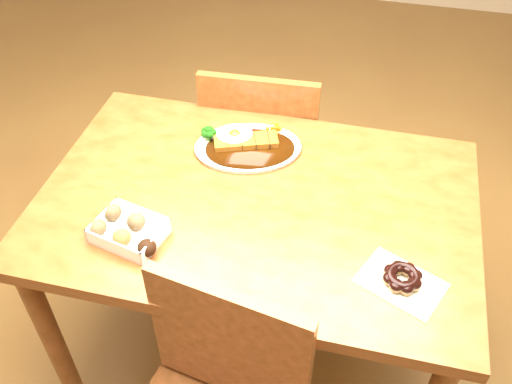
% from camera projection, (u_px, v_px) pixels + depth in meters
% --- Properties ---
extents(ground, '(6.00, 6.00, 0.00)m').
position_uv_depth(ground, '(256.00, 346.00, 2.09)').
color(ground, brown).
rests_on(ground, ground).
extents(table, '(1.20, 0.80, 0.75)m').
position_uv_depth(table, '(256.00, 223.00, 1.64)').
color(table, '#552D11').
rests_on(table, ground).
extents(chair_far, '(0.44, 0.44, 0.87)m').
position_uv_depth(chair_far, '(264.00, 151.00, 2.15)').
color(chair_far, '#552D11').
rests_on(chair_far, ground).
extents(katsu_curry_plate, '(0.37, 0.31, 0.06)m').
position_uv_depth(katsu_curry_plate, '(246.00, 145.00, 1.72)').
color(katsu_curry_plate, white).
rests_on(katsu_curry_plate, table).
extents(donut_box, '(0.20, 0.17, 0.05)m').
position_uv_depth(donut_box, '(127.00, 230.00, 1.45)').
color(donut_box, white).
rests_on(donut_box, table).
extents(pon_de_ring, '(0.23, 0.20, 0.04)m').
position_uv_depth(pon_de_ring, '(402.00, 278.00, 1.35)').
color(pon_de_ring, silver).
rests_on(pon_de_ring, table).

